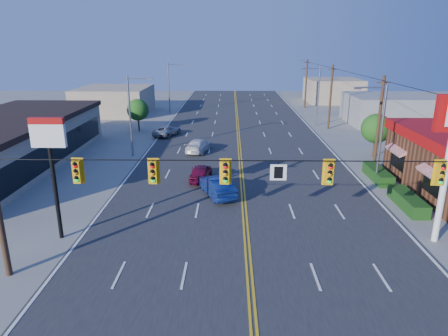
{
  "coord_description": "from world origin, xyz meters",
  "views": [
    {
      "loc": [
        -0.98,
        -17.23,
        11.05
      ],
      "look_at": [
        -1.45,
        10.97,
        2.2
      ],
      "focal_mm": 32.0,
      "sensor_mm": 36.0,
      "label": 1
    }
  ],
  "objects_px": {
    "car_magenta": "(201,173)",
    "car_silver": "(167,131)",
    "signal_span": "(249,184)",
    "pizza_hut_sign": "(50,154)",
    "car_white": "(199,146)",
    "car_blue": "(217,187)"
  },
  "relations": [
    {
      "from": "signal_span",
      "to": "car_silver",
      "type": "distance_m",
      "value": 32.7
    },
    {
      "from": "car_white",
      "to": "car_blue",
      "type": "bearing_deg",
      "value": 113.6
    },
    {
      "from": "signal_span",
      "to": "car_silver",
      "type": "bearing_deg",
      "value": 105.66
    },
    {
      "from": "car_magenta",
      "to": "car_blue",
      "type": "bearing_deg",
      "value": 116.23
    },
    {
      "from": "pizza_hut_sign",
      "to": "car_blue",
      "type": "relative_size",
      "value": 1.49
    },
    {
      "from": "signal_span",
      "to": "car_white",
      "type": "bearing_deg",
      "value": 100.19
    },
    {
      "from": "signal_span",
      "to": "pizza_hut_sign",
      "type": "xyz_separation_m",
      "value": [
        -10.88,
        4.0,
        0.3
      ]
    },
    {
      "from": "car_magenta",
      "to": "car_silver",
      "type": "xyz_separation_m",
      "value": [
        -5.4,
        16.82,
        -0.07
      ]
    },
    {
      "from": "car_blue",
      "to": "car_silver",
      "type": "xyz_separation_m",
      "value": [
        -6.88,
        20.33,
        -0.14
      ]
    },
    {
      "from": "car_magenta",
      "to": "car_white",
      "type": "bearing_deg",
      "value": -81.15
    },
    {
      "from": "car_silver",
      "to": "signal_span",
      "type": "bearing_deg",
      "value": 125.95
    },
    {
      "from": "signal_span",
      "to": "car_blue",
      "type": "height_order",
      "value": "signal_span"
    },
    {
      "from": "signal_span",
      "to": "car_blue",
      "type": "distance_m",
      "value": 11.79
    },
    {
      "from": "pizza_hut_sign",
      "to": "car_magenta",
      "type": "xyz_separation_m",
      "value": [
        7.53,
        10.4,
        -4.5
      ]
    },
    {
      "from": "car_magenta",
      "to": "pizza_hut_sign",
      "type": "bearing_deg",
      "value": 57.4
    },
    {
      "from": "pizza_hut_sign",
      "to": "car_white",
      "type": "xyz_separation_m",
      "value": [
        6.64,
        19.58,
        -4.51
      ]
    },
    {
      "from": "pizza_hut_sign",
      "to": "car_blue",
      "type": "distance_m",
      "value": 12.18
    },
    {
      "from": "pizza_hut_sign",
      "to": "car_silver",
      "type": "relative_size",
      "value": 1.54
    },
    {
      "from": "signal_span",
      "to": "car_blue",
      "type": "relative_size",
      "value": 5.29
    },
    {
      "from": "signal_span",
      "to": "pizza_hut_sign",
      "type": "bearing_deg",
      "value": 159.81
    },
    {
      "from": "signal_span",
      "to": "car_silver",
      "type": "relative_size",
      "value": 5.46
    },
    {
      "from": "pizza_hut_sign",
      "to": "car_blue",
      "type": "bearing_deg",
      "value": 37.38
    }
  ]
}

